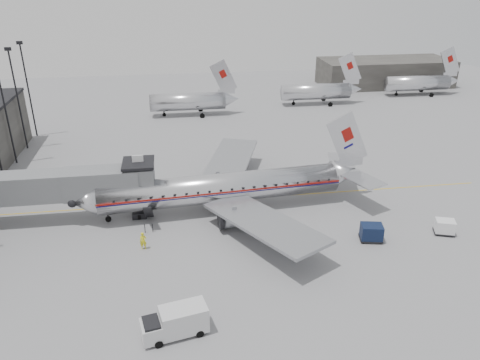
% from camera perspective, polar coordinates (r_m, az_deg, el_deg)
% --- Properties ---
extents(ground, '(160.00, 160.00, 0.00)m').
position_cam_1_polar(ground, '(51.21, -1.78, -5.47)').
color(ground, slate).
rests_on(ground, ground).
extents(hangar, '(30.00, 12.00, 6.00)m').
position_cam_1_polar(hangar, '(117.63, 17.22, 12.44)').
color(hangar, '#33302E').
rests_on(hangar, ground).
extents(apron_line, '(60.00, 0.15, 0.01)m').
position_cam_1_polar(apron_line, '(56.79, 0.50, -2.24)').
color(apron_line, gold).
rests_on(apron_line, ground).
extents(jet_bridge, '(21.00, 6.20, 7.10)m').
position_cam_1_polar(jet_bridge, '(53.60, -20.32, -0.64)').
color(jet_bridge, slate).
rests_on(jet_bridge, ground).
extents(distant_aircraft_near, '(16.39, 3.20, 10.26)m').
position_cam_1_polar(distant_aircraft_near, '(89.09, -6.27, 9.55)').
color(distant_aircraft_near, silver).
rests_on(distant_aircraft_near, ground).
extents(distant_aircraft_mid, '(16.39, 3.20, 10.26)m').
position_cam_1_polar(distant_aircraft_mid, '(97.39, 9.34, 10.68)').
color(distant_aircraft_mid, silver).
rests_on(distant_aircraft_mid, ground).
extents(distant_aircraft_far, '(16.39, 3.20, 10.26)m').
position_cam_1_polar(distant_aircraft_far, '(110.45, 20.90, 11.05)').
color(distant_aircraft_far, silver).
rests_on(distant_aircraft_far, ground).
extents(airliner, '(34.17, 31.57, 10.81)m').
position_cam_1_polar(airliner, '(53.25, -1.57, -0.92)').
color(airliner, silver).
rests_on(airliner, ground).
extents(service_van, '(5.28, 2.90, 2.35)m').
position_cam_1_polar(service_van, '(37.18, -7.88, -16.74)').
color(service_van, silver).
rests_on(service_van, ground).
extents(baggage_cart_navy, '(2.56, 2.15, 1.77)m').
position_cam_1_polar(baggage_cart_navy, '(49.83, 15.73, -6.16)').
color(baggage_cart_navy, '#0D1734').
rests_on(baggage_cart_navy, ground).
extents(baggage_cart_white, '(2.38, 2.08, 1.57)m').
position_cam_1_polar(baggage_cart_white, '(53.66, 23.68, -5.23)').
color(baggage_cart_white, silver).
rests_on(baggage_cart_white, ground).
extents(ramp_worker, '(0.70, 0.48, 1.84)m').
position_cam_1_polar(ramp_worker, '(47.59, -11.72, -7.28)').
color(ramp_worker, yellow).
rests_on(ramp_worker, ground).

